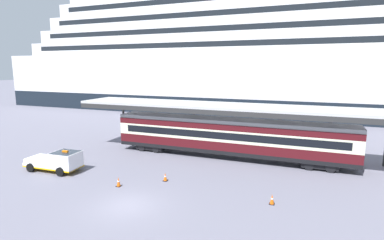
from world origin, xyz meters
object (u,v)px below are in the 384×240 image
object	(u,v)px
traffic_cone_near	(165,177)
train_carriage	(228,136)
traffic_cone_far	(272,199)
cruise_ship	(342,48)
quay_bollard	(62,169)
service_truck	(58,161)
traffic_cone_mid	(118,182)

from	to	relation	value
traffic_cone_near	train_carriage	bearing A→B (deg)	68.78
train_carriage	traffic_cone_far	bearing A→B (deg)	-59.59
cruise_ship	quay_bollard	size ratio (longest dim) A/B	153.95
traffic_cone_near	quay_bollard	size ratio (longest dim) A/B	0.74
service_truck	quay_bollard	bearing A→B (deg)	-30.75
service_truck	traffic_cone_mid	size ratio (longest dim) A/B	6.97
train_carriage	cruise_ship	bearing A→B (deg)	70.36
cruise_ship	traffic_cone_far	size ratio (longest dim) A/B	205.43
train_carriage	traffic_cone_near	bearing A→B (deg)	-111.22
traffic_cone_mid	traffic_cone_far	bearing A→B (deg)	5.76
traffic_cone_mid	traffic_cone_far	size ratio (longest dim) A/B	1.05
traffic_cone_far	service_truck	bearing A→B (deg)	-179.53
cruise_ship	traffic_cone_far	xyz separation A→B (m)	(-7.33, -45.64, -12.66)
cruise_ship	train_carriage	distance (m)	39.84
quay_bollard	traffic_cone_mid	bearing A→B (deg)	-4.07
service_truck	quay_bollard	distance (m)	1.24
traffic_cone_near	traffic_cone_far	xyz separation A→B (m)	(8.79, -1.21, 0.00)
cruise_ship	service_truck	distance (m)	54.15
service_truck	traffic_cone_far	size ratio (longest dim) A/B	7.33
quay_bollard	traffic_cone_near	bearing A→B (deg)	12.03
traffic_cone_mid	quay_bollard	xyz separation A→B (m)	(-6.23, 0.44, 0.14)
traffic_cone_near	traffic_cone_mid	xyz separation A→B (m)	(-2.94, -2.40, 0.02)
traffic_cone_near	traffic_cone_far	distance (m)	8.87
cruise_ship	traffic_cone_mid	size ratio (longest dim) A/B	195.36
quay_bollard	train_carriage	bearing A→B (deg)	39.57
train_carriage	quay_bollard	xyz separation A→B (m)	(-12.39, -10.24, -1.80)
cruise_ship	service_truck	world-z (taller)	cruise_ship
train_carriage	quay_bollard	bearing A→B (deg)	-140.43
cruise_ship	train_carriage	bearing A→B (deg)	-109.64
train_carriage	traffic_cone_far	world-z (taller)	train_carriage
traffic_cone_far	train_carriage	bearing A→B (deg)	120.41
train_carriage	service_truck	xyz separation A→B (m)	(-13.37, -9.65, -1.32)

